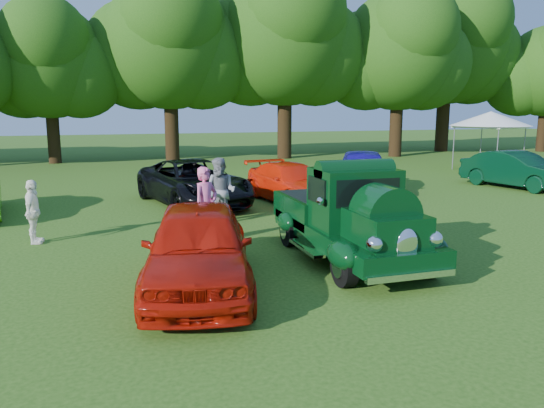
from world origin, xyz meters
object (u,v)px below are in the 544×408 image
object	(u,v)px
back_car_orange	(292,183)
back_car_blue	(363,171)
spectator_grey	(221,191)
spectator_white	(33,212)
canopy_tent	(491,119)
red_convertible	(198,247)
back_car_green	(517,170)
back_car_black	(194,182)
hero_pickup	(349,219)
spectator_pink	(206,206)

from	to	relation	value
back_car_orange	back_car_blue	bearing A→B (deg)	10.17
spectator_grey	spectator_white	size ratio (longest dim) A/B	1.20
back_car_orange	canopy_tent	size ratio (longest dim) A/B	0.90
red_convertible	back_car_blue	bearing A→B (deg)	60.18
back_car_blue	spectator_white	xyz separation A→B (m)	(-11.44, -4.82, -0.06)
back_car_green	canopy_tent	size ratio (longest dim) A/B	0.88
back_car_black	canopy_tent	xyz separation A→B (m)	(16.74, 5.55, 1.93)
back_car_orange	canopy_tent	xyz separation A→B (m)	(13.34, 6.08, 2.02)
back_car_black	back_car_orange	world-z (taller)	back_car_black
back_car_black	back_car_blue	bearing A→B (deg)	-7.56
back_car_blue	spectator_grey	bearing A→B (deg)	-124.74
hero_pickup	back_car_black	distance (m)	7.95
hero_pickup	spectator_white	world-z (taller)	hero_pickup
back_car_green	red_convertible	bearing A→B (deg)	-163.65
hero_pickup	spectator_white	distance (m)	7.68
red_convertible	spectator_white	size ratio (longest dim) A/B	2.96
back_car_black	spectator_white	world-z (taller)	spectator_white
back_car_blue	spectator_white	size ratio (longest dim) A/B	3.15
spectator_pink	spectator_white	size ratio (longest dim) A/B	1.20
back_car_green	canopy_tent	world-z (taller)	canopy_tent
hero_pickup	back_car_orange	size ratio (longest dim) A/B	1.10
back_car_blue	spectator_pink	distance (m)	9.59
hero_pickup	back_car_black	bearing A→B (deg)	106.13
spectator_grey	back_car_black	bearing A→B (deg)	132.53
hero_pickup	back_car_black	xyz separation A→B (m)	(-2.21, 7.64, -0.11)
back_car_black	spectator_white	bearing A→B (deg)	-151.44
back_car_black	spectator_grey	size ratio (longest dim) A/B	2.91
red_convertible	back_car_green	size ratio (longest dim) A/B	1.02
back_car_orange	back_car_green	bearing A→B (deg)	-7.49
hero_pickup	back_car_green	size ratio (longest dim) A/B	1.13
back_car_blue	spectator_grey	world-z (taller)	spectator_grey
spectator_grey	spectator_white	xyz separation A→B (m)	(-4.87, -0.82, -0.16)
back_car_black	spectator_white	xyz separation A→B (m)	(-4.63, -4.14, 0.02)
back_car_orange	spectator_grey	size ratio (longest dim) A/B	2.47
back_car_orange	spectator_pink	world-z (taller)	spectator_pink
back_car_blue	canopy_tent	size ratio (longest dim) A/B	0.95
back_car_black	spectator_pink	bearing A→B (deg)	-109.27
spectator_pink	canopy_tent	distance (m)	20.57
back_car_orange	back_car_blue	size ratio (longest dim) A/B	0.94
back_car_blue	back_car_orange	bearing A→B (deg)	-136.50
canopy_tent	back_car_blue	bearing A→B (deg)	-153.87
spectator_grey	back_car_orange	bearing A→B (deg)	79.89
back_car_orange	canopy_tent	distance (m)	14.80
back_car_orange	spectator_pink	bearing A→B (deg)	-138.39
hero_pickup	back_car_green	distance (m)	13.49
back_car_black	back_car_blue	xyz separation A→B (m)	(6.81, 0.68, 0.08)
spectator_white	canopy_tent	bearing A→B (deg)	-60.17
spectator_pink	back_car_blue	bearing A→B (deg)	6.72
back_car_blue	spectator_white	world-z (taller)	back_car_blue
red_convertible	spectator_grey	size ratio (longest dim) A/B	2.46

